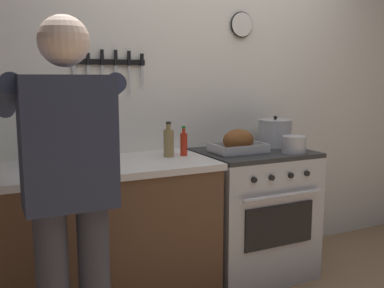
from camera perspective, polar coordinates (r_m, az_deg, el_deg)
wall_back at (r=3.23m, az=1.40°, el=6.82°), size 6.00×0.13×2.60m
counter_block at (r=2.70m, az=-18.88°, el=-12.40°), size 2.03×0.65×0.90m
stove at (r=3.18m, az=7.95°, el=-8.89°), size 0.76×0.67×0.90m
person_cook at (r=1.95m, az=-15.85°, el=-5.17°), size 0.51×0.63×1.66m
roasting_pan at (r=2.95m, az=6.10°, el=0.17°), size 0.35×0.26×0.16m
stock_pot at (r=3.29m, az=10.83°, el=1.45°), size 0.25×0.25×0.23m
saucepan at (r=3.03m, az=13.23°, el=-0.05°), size 0.16×0.16×0.12m
cutting_board at (r=2.52m, az=-16.58°, el=-3.05°), size 0.36×0.24×0.02m
bottle_dish_soap at (r=2.68m, az=-20.47°, el=-0.54°), size 0.07×0.07×0.25m
bottle_vinegar at (r=2.80m, az=-3.09°, el=0.23°), size 0.07×0.07×0.23m
bottle_olive_oil at (r=2.78m, az=-15.60°, el=0.54°), size 0.07×0.07×0.31m
bottle_hot_sauce at (r=2.84m, az=-1.08°, el=0.06°), size 0.05×0.05×0.19m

